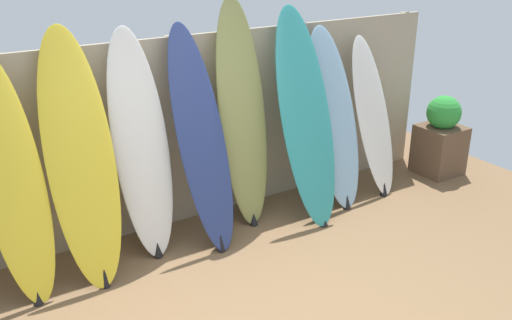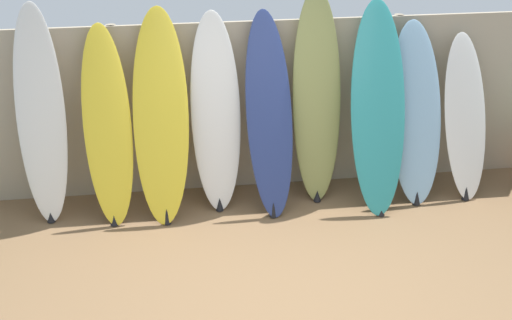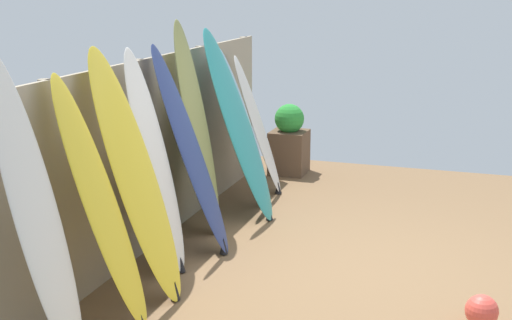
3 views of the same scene
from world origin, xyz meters
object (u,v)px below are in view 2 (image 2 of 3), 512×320
Objects in this scene: surfboard_navy_4 at (269,117)px; surfboard_white_0 at (41,116)px; surfboard_yellow_1 at (108,127)px; surfboard_olive_5 at (317,99)px; surfboard_teal_6 at (378,109)px; surfboard_white_8 at (465,119)px; surfboard_white_3 at (216,115)px; surfboard_skyblue_7 at (415,115)px; surfboard_yellow_2 at (161,119)px.

surfboard_white_0 is at bearing 176.73° from surfboard_navy_4.
surfboard_yellow_1 is 2.07m from surfboard_olive_5.
surfboard_navy_4 is at bearing -1.00° from surfboard_yellow_1.
surfboard_yellow_1 is at bearing -176.66° from surfboard_olive_5.
surfboard_white_8 is at bearing 6.00° from surfboard_teal_6.
surfboard_white_3 is at bearing 178.11° from surfboard_white_8.
surfboard_white_3 reaches higher than surfboard_skyblue_7.
surfboard_white_8 is (0.54, 0.01, -0.08)m from surfboard_skyblue_7.
surfboard_yellow_2 is at bearing -179.74° from surfboard_white_8.
surfboard_white_8 is at bearing -1.89° from surfboard_white_3.
surfboard_white_8 is (4.22, -0.10, -0.22)m from surfboard_white_0.
surfboard_white_0 is at bearing 171.06° from surfboard_yellow_1.
surfboard_white_0 is at bearing 179.43° from surfboard_white_3.
surfboard_skyblue_7 is (0.43, 0.10, -0.12)m from surfboard_teal_6.
surfboard_yellow_2 reaches higher than surfboard_white_8.
surfboard_yellow_1 is 0.96× the size of surfboard_navy_4.
surfboard_white_8 is at bearing 0.26° from surfboard_yellow_2.
surfboard_navy_4 is 1.08× the size of surfboard_skyblue_7.
surfboard_teal_6 is (0.57, -0.23, -0.05)m from surfboard_olive_5.
surfboard_olive_5 is (2.06, 0.12, 0.14)m from surfboard_yellow_1.
surfboard_olive_5 is at bearing 158.29° from surfboard_teal_6.
surfboard_navy_4 is (2.18, -0.12, -0.08)m from surfboard_white_0.
surfboard_white_3 is 1.02m from surfboard_olive_5.
surfboard_navy_4 is at bearing -0.51° from surfboard_yellow_2.
surfboard_navy_4 is (1.05, -0.01, -0.03)m from surfboard_yellow_2.
surfboard_white_0 is 2.68m from surfboard_olive_5.
surfboard_yellow_1 reaches higher than surfboard_skyblue_7.
surfboard_navy_4 is 0.96× the size of surfboard_teal_6.
surfboard_skyblue_7 is (3.68, -0.11, -0.14)m from surfboard_white_0.
surfboard_skyblue_7 is (2.55, 0.01, -0.10)m from surfboard_yellow_2.
surfboard_navy_4 is at bearing -11.82° from surfboard_white_3.
surfboard_olive_5 reaches higher than surfboard_navy_4.
surfboard_yellow_1 is 1.13× the size of surfboard_white_8.
surfboard_skyblue_7 is 1.09× the size of surfboard_white_8.
surfboard_navy_4 is 2.05m from surfboard_white_8.
surfboard_skyblue_7 is (1.50, 0.02, -0.07)m from surfboard_navy_4.
surfboard_white_8 is (2.04, 0.02, -0.14)m from surfboard_navy_4.
surfboard_yellow_1 is 1.04× the size of surfboard_skyblue_7.
surfboard_white_3 is 0.53m from surfboard_navy_4.
surfboard_white_8 is (3.60, -0.00, -0.11)m from surfboard_yellow_1.
surfboard_olive_5 is 1.02m from surfboard_skyblue_7.
surfboard_olive_5 reaches higher than surfboard_white_0.
surfboard_skyblue_7 is at bearing 0.66° from surfboard_navy_4.
surfboard_navy_4 is 0.91× the size of surfboard_olive_5.
surfboard_white_0 is 1.26× the size of surfboard_white_8.
surfboard_white_8 is at bearing -1.37° from surfboard_white_0.
surfboard_navy_4 is 1.07m from surfboard_teal_6.
surfboard_yellow_1 is at bearing 177.70° from surfboard_teal_6.
surfboard_teal_6 is at bearing -174.00° from surfboard_white_8.
surfboard_yellow_1 is 2.64m from surfboard_teal_6.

